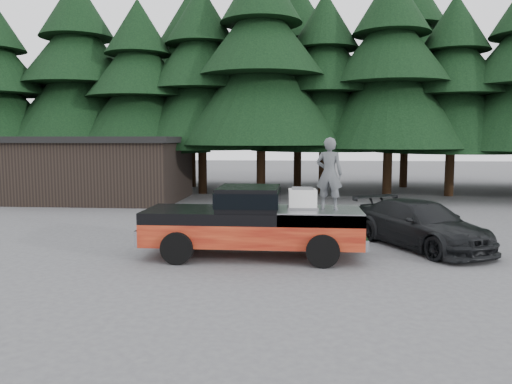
# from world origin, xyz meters

# --- Properties ---
(ground) EXTENTS (120.00, 120.00, 0.00)m
(ground) POSITION_xyz_m (0.00, 0.00, 0.00)
(ground) COLOR #4B4B4E
(ground) RESTS_ON ground
(pickup_truck) EXTENTS (6.00, 2.04, 1.33)m
(pickup_truck) POSITION_xyz_m (-0.11, 0.13, 0.67)
(pickup_truck) COLOR #D34B21
(pickup_truck) RESTS_ON ground
(truck_cab) EXTENTS (1.66, 1.90, 0.59)m
(truck_cab) POSITION_xyz_m (-0.21, 0.13, 1.62)
(truck_cab) COLOR black
(truck_cab) RESTS_ON pickup_truck
(air_compressor) EXTENTS (0.77, 0.65, 0.51)m
(air_compressor) POSITION_xyz_m (1.23, 0.17, 1.58)
(air_compressor) COLOR silver
(air_compressor) RESTS_ON pickup_truck
(man_on_bed) EXTENTS (0.79, 0.61, 1.91)m
(man_on_bed) POSITION_xyz_m (1.93, 0.07, 2.29)
(man_on_bed) COLOR #4E5154
(man_on_bed) RESTS_ON pickup_truck
(parked_car) EXTENTS (3.95, 5.11, 1.38)m
(parked_car) POSITION_xyz_m (4.73, 1.71, 0.69)
(parked_car) COLOR black
(parked_car) RESTS_ON ground
(utility_building) EXTENTS (8.40, 6.40, 3.30)m
(utility_building) POSITION_xyz_m (-9.00, 12.00, 1.67)
(utility_building) COLOR black
(utility_building) RESTS_ON ground
(treeline) EXTENTS (60.15, 16.05, 17.50)m
(treeline) POSITION_xyz_m (0.42, 17.20, 7.72)
(treeline) COLOR black
(treeline) RESTS_ON ground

